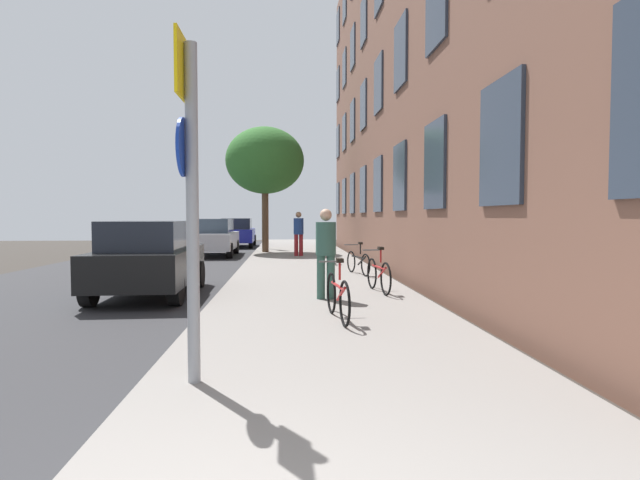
{
  "coord_description": "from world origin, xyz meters",
  "views": [
    {
      "loc": [
        0.42,
        -1.83,
        1.72
      ],
      "look_at": [
        1.18,
        9.19,
        1.21
      ],
      "focal_mm": 28.61,
      "sensor_mm": 36.0,
      "label": 1
    }
  ],
  "objects_px": {
    "sign_post": "(190,182)",
    "car_0": "(149,258)",
    "bicycle_1": "(379,274)",
    "tree_near": "(265,161)",
    "bicycle_2": "(358,262)",
    "car_1": "(214,237)",
    "pedestrian_1": "(299,231)",
    "pedestrian_0": "(326,248)",
    "car_2": "(237,232)",
    "bicycle_0": "(338,295)",
    "traffic_light": "(262,198)",
    "bicycle_3": "(330,252)"
  },
  "relations": [
    {
      "from": "car_1",
      "to": "car_0",
      "type": "bearing_deg",
      "value": -89.06
    },
    {
      "from": "bicycle_1",
      "to": "pedestrian_1",
      "type": "height_order",
      "value": "pedestrian_1"
    },
    {
      "from": "car_1",
      "to": "tree_near",
      "type": "bearing_deg",
      "value": 21.73
    },
    {
      "from": "tree_near",
      "to": "car_2",
      "type": "distance_m",
      "value": 6.9
    },
    {
      "from": "bicycle_2",
      "to": "car_0",
      "type": "bearing_deg",
      "value": -149.62
    },
    {
      "from": "bicycle_1",
      "to": "bicycle_2",
      "type": "relative_size",
      "value": 1.02
    },
    {
      "from": "bicycle_0",
      "to": "bicycle_1",
      "type": "xyz_separation_m",
      "value": [
        1.17,
        2.84,
        0.0
      ]
    },
    {
      "from": "car_1",
      "to": "bicycle_3",
      "type": "bearing_deg",
      "value": -46.68
    },
    {
      "from": "bicycle_1",
      "to": "car_2",
      "type": "xyz_separation_m",
      "value": [
        -4.67,
        18.33,
        0.34
      ]
    },
    {
      "from": "pedestrian_0",
      "to": "car_1",
      "type": "relative_size",
      "value": 0.41
    },
    {
      "from": "bicycle_2",
      "to": "car_2",
      "type": "height_order",
      "value": "car_2"
    },
    {
      "from": "sign_post",
      "to": "pedestrian_0",
      "type": "height_order",
      "value": "sign_post"
    },
    {
      "from": "sign_post",
      "to": "bicycle_1",
      "type": "xyz_separation_m",
      "value": [
        2.89,
        5.69,
        -1.55
      ]
    },
    {
      "from": "pedestrian_0",
      "to": "pedestrian_1",
      "type": "height_order",
      "value": "pedestrian_1"
    },
    {
      "from": "car_2",
      "to": "bicycle_1",
      "type": "bearing_deg",
      "value": -75.72
    },
    {
      "from": "pedestrian_0",
      "to": "tree_near",
      "type": "bearing_deg",
      "value": 97.15
    },
    {
      "from": "bicycle_0",
      "to": "sign_post",
      "type": "bearing_deg",
      "value": -121.07
    },
    {
      "from": "sign_post",
      "to": "bicycle_0",
      "type": "relative_size",
      "value": 1.9
    },
    {
      "from": "bicycle_1",
      "to": "bicycle_2",
      "type": "xyz_separation_m",
      "value": [
        0.05,
        3.35,
        -0.03
      ]
    },
    {
      "from": "car_1",
      "to": "traffic_light",
      "type": "bearing_deg",
      "value": 59.75
    },
    {
      "from": "bicycle_3",
      "to": "car_2",
      "type": "distance_m",
      "value": 12.27
    },
    {
      "from": "pedestrian_1",
      "to": "car_1",
      "type": "distance_m",
      "value": 3.98
    },
    {
      "from": "car_1",
      "to": "car_2",
      "type": "distance_m",
      "value": 6.62
    },
    {
      "from": "traffic_light",
      "to": "car_2",
      "type": "xyz_separation_m",
      "value": [
        -1.54,
        3.28,
        -1.8
      ]
    },
    {
      "from": "sign_post",
      "to": "car_0",
      "type": "distance_m",
      "value": 6.58
    },
    {
      "from": "bicycle_3",
      "to": "pedestrian_0",
      "type": "distance_m",
      "value": 7.69
    },
    {
      "from": "bicycle_3",
      "to": "bicycle_0",
      "type": "bearing_deg",
      "value": -94.3
    },
    {
      "from": "bicycle_2",
      "to": "bicycle_3",
      "type": "xyz_separation_m",
      "value": [
        -0.49,
        3.47,
        0.02
      ]
    },
    {
      "from": "pedestrian_0",
      "to": "traffic_light",
      "type": "bearing_deg",
      "value": 96.97
    },
    {
      "from": "traffic_light",
      "to": "bicycle_3",
      "type": "height_order",
      "value": "traffic_light"
    },
    {
      "from": "sign_post",
      "to": "pedestrian_1",
      "type": "distance_m",
      "value": 15.94
    },
    {
      "from": "bicycle_2",
      "to": "car_0",
      "type": "distance_m",
      "value": 5.73
    },
    {
      "from": "sign_post",
      "to": "bicycle_2",
      "type": "bearing_deg",
      "value": 71.99
    },
    {
      "from": "bicycle_0",
      "to": "bicycle_1",
      "type": "height_order",
      "value": "bicycle_1"
    },
    {
      "from": "bicycle_2",
      "to": "car_2",
      "type": "xyz_separation_m",
      "value": [
        -4.72,
        14.98,
        0.37
      ]
    },
    {
      "from": "bicycle_2",
      "to": "car_1",
      "type": "relative_size",
      "value": 0.39
    },
    {
      "from": "pedestrian_0",
      "to": "car_2",
      "type": "height_order",
      "value": "pedestrian_0"
    },
    {
      "from": "sign_post",
      "to": "car_1",
      "type": "height_order",
      "value": "sign_post"
    },
    {
      "from": "bicycle_0",
      "to": "bicycle_1",
      "type": "distance_m",
      "value": 3.07
    },
    {
      "from": "pedestrian_1",
      "to": "car_0",
      "type": "relative_size",
      "value": 0.45
    },
    {
      "from": "bicycle_3",
      "to": "car_0",
      "type": "relative_size",
      "value": 0.41
    },
    {
      "from": "bicycle_1",
      "to": "car_0",
      "type": "distance_m",
      "value": 4.92
    },
    {
      "from": "bicycle_0",
      "to": "bicycle_1",
      "type": "relative_size",
      "value": 1.02
    },
    {
      "from": "bicycle_2",
      "to": "pedestrian_1",
      "type": "relative_size",
      "value": 0.93
    },
    {
      "from": "car_0",
      "to": "car_1",
      "type": "relative_size",
      "value": 0.95
    },
    {
      "from": "bicycle_1",
      "to": "bicycle_2",
      "type": "height_order",
      "value": "bicycle_1"
    },
    {
      "from": "sign_post",
      "to": "bicycle_3",
      "type": "xyz_separation_m",
      "value": [
        2.45,
        12.51,
        -1.56
      ]
    },
    {
      "from": "pedestrian_0",
      "to": "car_0",
      "type": "xyz_separation_m",
      "value": [
        -3.69,
        1.26,
        -0.28
      ]
    },
    {
      "from": "sign_post",
      "to": "bicycle_0",
      "type": "distance_m",
      "value": 3.68
    },
    {
      "from": "bicycle_1",
      "to": "tree_near",
      "type": "bearing_deg",
      "value": 102.85
    }
  ]
}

